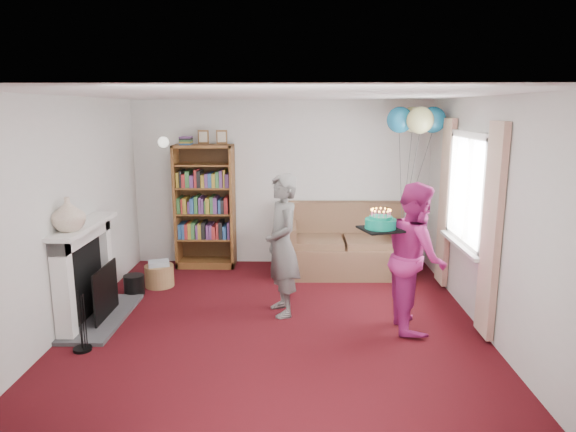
{
  "coord_description": "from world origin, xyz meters",
  "views": [
    {
      "loc": [
        0.24,
        -5.28,
        2.36
      ],
      "look_at": [
        0.13,
        0.6,
        1.13
      ],
      "focal_mm": 32.0,
      "sensor_mm": 36.0,
      "label": 1
    }
  ],
  "objects_px": {
    "person_striped": "(282,245)",
    "person_magenta": "(415,256)",
    "birthday_cake": "(380,224)",
    "bookcase": "(205,207)",
    "sofa": "(343,247)"
  },
  "relations": [
    {
      "from": "person_striped",
      "to": "person_magenta",
      "type": "height_order",
      "value": "person_striped"
    },
    {
      "from": "person_magenta",
      "to": "birthday_cake",
      "type": "distance_m",
      "value": 0.58
    },
    {
      "from": "person_magenta",
      "to": "bookcase",
      "type": "bearing_deg",
      "value": 49.04
    },
    {
      "from": "person_magenta",
      "to": "birthday_cake",
      "type": "xyz_separation_m",
      "value": [
        -0.41,
        -0.12,
        0.39
      ]
    },
    {
      "from": "sofa",
      "to": "person_magenta",
      "type": "bearing_deg",
      "value": -74.14
    },
    {
      "from": "person_striped",
      "to": "birthday_cake",
      "type": "xyz_separation_m",
      "value": [
        1.04,
        -0.48,
        0.37
      ]
    },
    {
      "from": "person_striped",
      "to": "birthday_cake",
      "type": "distance_m",
      "value": 1.2
    },
    {
      "from": "bookcase",
      "to": "person_magenta",
      "type": "relative_size",
      "value": 1.28
    },
    {
      "from": "bookcase",
      "to": "birthday_cake",
      "type": "bearing_deg",
      "value": -46.39
    },
    {
      "from": "person_striped",
      "to": "bookcase",
      "type": "bearing_deg",
      "value": -165.11
    },
    {
      "from": "person_striped",
      "to": "birthday_cake",
      "type": "bearing_deg",
      "value": 47.06
    },
    {
      "from": "person_striped",
      "to": "person_magenta",
      "type": "relative_size",
      "value": 1.02
    },
    {
      "from": "person_striped",
      "to": "birthday_cake",
      "type": "relative_size",
      "value": 4.27
    },
    {
      "from": "sofa",
      "to": "person_magenta",
      "type": "xyz_separation_m",
      "value": [
        0.6,
        -2.02,
        0.44
      ]
    },
    {
      "from": "person_striped",
      "to": "person_magenta",
      "type": "distance_m",
      "value": 1.49
    }
  ]
}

